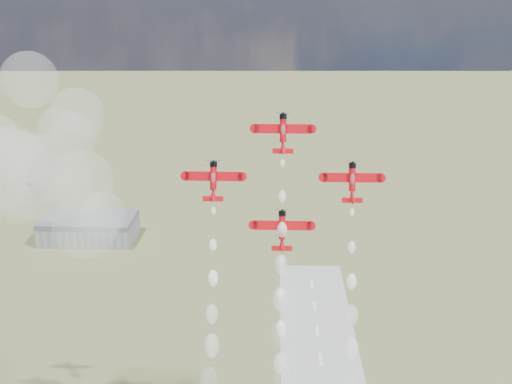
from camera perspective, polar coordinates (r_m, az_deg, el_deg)
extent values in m
cube|color=gray|center=(343.41, -15.58, -3.57)|extent=(50.00, 28.00, 10.00)
cube|color=#595B60|center=(341.06, -15.68, -2.56)|extent=(50.00, 28.00, 3.00)
cylinder|color=#BB0910|center=(136.28, 2.59, 5.92)|extent=(1.49, 3.39, 5.71)
cylinder|color=black|center=(136.73, 2.60, 7.16)|extent=(1.71, 1.98, 1.61)
cube|color=#BB0910|center=(136.70, 2.59, 6.03)|extent=(13.02, 0.99, 2.08)
cube|color=white|center=(136.82, 1.11, 6.04)|extent=(5.12, 0.24, 0.56)
cube|color=white|center=(136.91, 4.07, 6.00)|extent=(5.12, 0.24, 0.56)
cube|color=#BB0910|center=(135.53, 2.57, 3.92)|extent=(4.69, 0.54, 1.14)
cube|color=#BB0910|center=(134.71, 2.58, 3.87)|extent=(0.15, 2.19, 1.95)
ellipsoid|color=silver|center=(135.68, 2.59, 5.91)|extent=(1.17, 1.93, 2.85)
cone|color=#BB0910|center=(135.73, 2.58, 4.27)|extent=(1.49, 2.39, 3.13)
cylinder|color=#BB0910|center=(135.86, -4.08, 1.37)|extent=(1.49, 3.39, 5.71)
cylinder|color=black|center=(136.08, -4.06, 2.63)|extent=(1.71, 1.98, 1.61)
cube|color=#BB0910|center=(136.25, -4.06, 1.50)|extent=(13.02, 0.99, 2.08)
cube|color=white|center=(136.78, -5.52, 1.51)|extent=(5.12, 0.24, 0.56)
cube|color=white|center=(136.07, -2.58, 1.48)|extent=(5.12, 0.24, 0.56)
cube|color=#BB0910|center=(135.50, -4.11, -0.65)|extent=(4.69, 0.54, 1.14)
cube|color=#BB0910|center=(134.70, -4.15, -0.73)|extent=(0.15, 2.19, 1.95)
ellipsoid|color=silver|center=(135.27, -4.10, 1.35)|extent=(1.17, 1.93, 2.85)
cone|color=#BB0910|center=(135.63, -4.10, -0.29)|extent=(1.49, 2.39, 3.13)
cylinder|color=#BB0910|center=(136.28, 9.15, 1.23)|extent=(1.49, 3.39, 5.71)
cylinder|color=black|center=(136.50, 9.15, 2.48)|extent=(1.71, 1.98, 1.61)
cube|color=#BB0910|center=(136.67, 9.13, 1.36)|extent=(13.02, 0.99, 2.08)
cube|color=white|center=(136.39, 7.65, 1.37)|extent=(5.12, 0.24, 0.56)
cube|color=white|center=(137.29, 10.58, 1.33)|extent=(5.12, 0.24, 0.56)
cube|color=#BB0910|center=(135.92, 9.15, -0.78)|extent=(4.69, 0.54, 1.14)
cube|color=#BB0910|center=(135.12, 9.19, -0.87)|extent=(0.15, 2.19, 1.95)
ellipsoid|color=silver|center=(135.70, 9.18, 1.20)|extent=(1.17, 1.93, 2.85)
cone|color=#BB0910|center=(136.05, 9.14, -0.43)|extent=(1.49, 2.39, 3.13)
cylinder|color=#BB0910|center=(134.94, 2.50, -3.34)|extent=(1.49, 3.39, 5.71)
cylinder|color=black|center=(134.92, 2.51, -2.07)|extent=(1.71, 1.98, 1.61)
cube|color=#BB0910|center=(135.31, 2.50, -3.20)|extent=(13.02, 0.99, 2.08)
cube|color=white|center=(135.44, 1.01, -3.19)|extent=(5.12, 0.24, 0.56)
cube|color=white|center=(135.53, 3.99, -3.22)|extent=(5.12, 0.24, 0.56)
cube|color=#BB0910|center=(134.96, 2.48, -5.38)|extent=(4.69, 0.54, 1.14)
cube|color=#BB0910|center=(134.18, 2.48, -5.49)|extent=(0.15, 2.19, 1.95)
ellipsoid|color=silver|center=(134.36, 2.50, -3.39)|extent=(1.17, 1.93, 2.85)
cone|color=#BB0910|center=(135.03, 2.48, -5.02)|extent=(1.49, 2.39, 3.13)
sphere|color=white|center=(135.51, 2.54, 2.78)|extent=(1.07, 1.07, 1.07)
sphere|color=white|center=(134.84, 2.52, -0.43)|extent=(1.65, 1.65, 1.65)
sphere|color=white|center=(134.68, 2.50, -3.65)|extent=(2.22, 2.22, 2.22)
sphere|color=white|center=(135.05, 2.40, -6.94)|extent=(2.80, 2.80, 2.80)
sphere|color=white|center=(135.87, 2.33, -10.14)|extent=(3.37, 3.37, 3.37)
sphere|color=white|center=(137.43, 2.24, -13.39)|extent=(3.95, 3.95, 3.95)
sphere|color=white|center=(139.60, 2.47, -16.40)|extent=(4.52, 4.52, 4.52)
sphere|color=white|center=(135.65, -4.07, -1.78)|extent=(1.07, 1.07, 1.07)
sphere|color=white|center=(135.63, -4.11, -5.06)|extent=(1.65, 1.65, 1.65)
sphere|color=white|center=(136.35, -4.10, -8.18)|extent=(2.22, 2.22, 2.22)
sphere|color=white|center=(137.25, -4.24, -11.50)|extent=(2.80, 2.80, 2.80)
sphere|color=white|center=(138.66, -4.22, -14.40)|extent=(3.37, 3.37, 3.37)
sphere|color=white|center=(140.30, -4.52, -17.54)|extent=(3.95, 3.95, 3.95)
sphere|color=white|center=(136.07, 9.14, -1.92)|extent=(1.07, 1.07, 1.07)
sphere|color=white|center=(136.22, 9.11, -5.21)|extent=(1.65, 1.65, 1.65)
sphere|color=white|center=(136.80, 9.09, -8.44)|extent=(2.22, 2.22, 2.22)
sphere|color=white|center=(137.47, 9.11, -11.47)|extent=(2.80, 2.80, 2.80)
sphere|color=white|center=(138.83, 9.02, -14.56)|extent=(3.37, 3.37, 3.37)
sphere|color=white|center=(141.01, 8.99, -17.62)|extent=(3.95, 3.95, 3.95)
sphere|color=white|center=(135.46, 2.45, -6.55)|extent=(1.07, 1.07, 1.07)
sphere|color=white|center=(136.05, 2.35, -9.72)|extent=(1.65, 1.65, 1.65)
sphere|color=white|center=(137.00, 2.43, -12.88)|extent=(2.22, 2.22, 2.22)
sphere|color=white|center=(139.12, 2.28, -15.98)|extent=(2.80, 2.80, 2.80)
sphere|color=white|center=(155.80, -19.29, 1.30)|extent=(21.99, 21.99, 21.99)
sphere|color=white|center=(162.17, -16.70, 7.05)|extent=(14.10, 14.10, 14.10)
sphere|color=white|center=(168.95, -18.75, 1.18)|extent=(13.45, 13.45, 13.45)
sphere|color=white|center=(177.74, -21.62, 2.98)|extent=(15.94, 15.94, 15.94)
sphere|color=white|center=(161.60, -18.22, 5.75)|extent=(11.03, 11.03, 11.03)
sphere|color=white|center=(161.05, -17.02, 5.10)|extent=(11.90, 11.90, 11.90)
sphere|color=white|center=(155.21, -15.96, -3.17)|extent=(16.10, 16.10, 16.10)
sphere|color=white|center=(165.00, -20.76, 9.96)|extent=(14.40, 14.40, 14.40)
sphere|color=white|center=(164.23, -21.68, -0.91)|extent=(11.47, 11.47, 11.47)
sphere|color=white|center=(160.74, -22.40, 2.00)|extent=(21.41, 21.41, 21.41)
sphere|color=white|center=(162.40, -14.50, -2.06)|extent=(12.81, 12.81, 12.81)
sphere|color=white|center=(151.91, -16.19, 1.04)|extent=(15.16, 15.16, 15.16)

